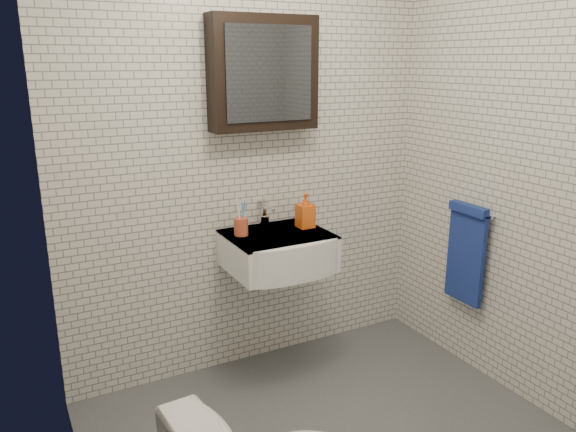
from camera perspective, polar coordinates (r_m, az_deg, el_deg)
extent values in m
cube|color=silver|center=(3.17, -3.79, 6.11)|extent=(2.20, 0.02, 2.50)
cube|color=silver|center=(1.62, 26.80, -4.95)|extent=(2.20, 0.02, 2.50)
cube|color=silver|center=(1.93, -21.64, -1.19)|extent=(0.02, 2.00, 2.50)
cube|color=silver|center=(3.06, 23.84, 4.45)|extent=(0.02, 2.00, 2.50)
cube|color=white|center=(3.11, -1.08, -3.53)|extent=(0.55, 0.45, 0.20)
cylinder|color=silver|center=(3.10, -1.26, -1.89)|extent=(0.31, 0.31, 0.02)
cylinder|color=silver|center=(3.10, -1.26, -1.75)|extent=(0.04, 0.04, 0.01)
cube|color=white|center=(3.09, -1.09, -1.86)|extent=(0.55, 0.45, 0.01)
cylinder|color=silver|center=(3.22, -2.42, -0.49)|extent=(0.06, 0.06, 0.06)
cylinder|color=silver|center=(3.20, -2.43, 0.54)|extent=(0.03, 0.03, 0.08)
cylinder|color=silver|center=(3.14, -1.97, 0.82)|extent=(0.02, 0.12, 0.02)
cube|color=silver|center=(3.21, -2.68, 1.61)|extent=(0.02, 0.09, 0.01)
cube|color=black|center=(3.08, -2.52, 14.27)|extent=(0.60, 0.14, 0.60)
cube|color=#3F444C|center=(3.01, -1.88, 14.25)|extent=(0.49, 0.01, 0.49)
cylinder|color=silver|center=(3.31, 18.16, 0.46)|extent=(0.02, 0.30, 0.02)
cylinder|color=silver|center=(3.41, 16.86, 1.01)|extent=(0.04, 0.02, 0.02)
cylinder|color=silver|center=(3.24, 20.03, -0.02)|extent=(0.04, 0.02, 0.02)
cube|color=navy|center=(3.38, 17.60, -3.99)|extent=(0.03, 0.26, 0.54)
cube|color=navy|center=(3.29, 17.88, 0.66)|extent=(0.05, 0.26, 0.05)
cylinder|color=#BF4B2F|center=(3.05, -4.79, -1.08)|extent=(0.10, 0.10, 0.10)
cylinder|color=white|center=(3.02, -5.00, -0.03)|extent=(0.02, 0.03, 0.18)
cylinder|color=#4385D8|center=(3.03, -4.56, -0.13)|extent=(0.01, 0.02, 0.16)
cylinder|color=white|center=(3.04, -5.01, 0.18)|extent=(0.02, 0.04, 0.19)
cylinder|color=#4385D8|center=(3.05, -4.59, 0.04)|extent=(0.02, 0.04, 0.17)
imported|color=orange|center=(3.17, 1.78, 0.58)|extent=(0.09, 0.09, 0.20)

